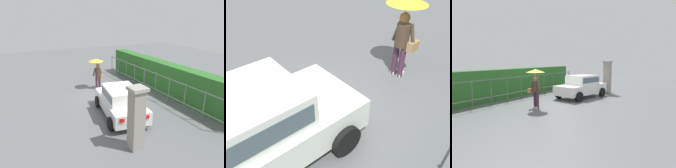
{
  "view_description": "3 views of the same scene",
  "coord_description": "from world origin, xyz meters",
  "views": [
    {
      "loc": [
        9.98,
        -4.83,
        4.73
      ],
      "look_at": [
        0.13,
        0.06,
        1.05
      ],
      "focal_mm": 33.03,
      "sensor_mm": 36.0,
      "label": 1
    },
    {
      "loc": [
        2.96,
        2.36,
        3.53
      ],
      "look_at": [
        0.18,
        0.03,
        0.91
      ],
      "focal_mm": 37.48,
      "sensor_mm": 36.0,
      "label": 2
    },
    {
      "loc": [
        -10.65,
        -7.12,
        2.58
      ],
      "look_at": [
        -0.17,
        -0.3,
        1.1
      ],
      "focal_mm": 34.43,
      "sensor_mm": 36.0,
      "label": 3
    }
  ],
  "objects": [
    {
      "name": "ground_plane",
      "position": [
        0.0,
        0.0,
        0.0
      ],
      "size": [
        40.0,
        40.0,
        0.0
      ],
      "primitive_type": "plane",
      "color": "slate"
    },
    {
      "name": "car",
      "position": [
        1.9,
        -0.37,
        0.8
      ],
      "size": [
        3.93,
        2.35,
        1.48
      ],
      "rotation": [
        0.0,
        0.0,
        2.97
      ],
      "color": "white",
      "rests_on": "ground"
    },
    {
      "name": "pedestrian",
      "position": [
        -2.21,
        0.13,
        1.49
      ],
      "size": [
        0.97,
        0.97,
        2.05
      ],
      "rotation": [
        0.0,
        0.0,
        3.04
      ],
      "color": "#47283D",
      "rests_on": "ground"
    },
    {
      "name": "gate_pillar",
      "position": [
        4.48,
        -1.13,
        1.24
      ],
      "size": [
        0.6,
        0.6,
        2.42
      ],
      "color": "gray",
      "rests_on": "ground"
    },
    {
      "name": "fence_section",
      "position": [
        0.01,
        2.76,
        0.82
      ],
      "size": [
        10.66,
        0.05,
        1.5
      ],
      "color": "#59605B",
      "rests_on": "ground"
    },
    {
      "name": "hedge_row",
      "position": [
        0.01,
        3.82,
        0.95
      ],
      "size": [
        11.61,
        0.9,
        1.9
      ],
      "primitive_type": "cube",
      "color": "#2D6B28",
      "rests_on": "ground"
    }
  ]
}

